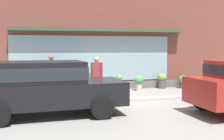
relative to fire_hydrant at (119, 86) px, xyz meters
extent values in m
plane|color=gray|center=(-0.34, -0.56, -0.48)|extent=(60.00, 60.00, 0.00)
cube|color=#B2B2AD|center=(-0.34, -0.76, -0.42)|extent=(14.00, 0.24, 0.12)
cube|color=brown|center=(-0.34, 2.64, 1.79)|extent=(14.00, 0.36, 4.55)
cube|color=#8CA5B2|center=(-0.66, 2.44, 1.02)|extent=(7.59, 0.03, 2.14)
cube|color=#2D5138|center=(-0.34, 2.29, 2.34)|extent=(8.19, 0.56, 0.12)
cube|color=#605E59|center=(-0.34, 2.42, -0.30)|extent=(7.99, 0.20, 0.36)
cylinder|color=#4C8C47|center=(0.00, 0.00, -0.45)|extent=(0.37, 0.37, 0.06)
cylinder|color=#4C8C47|center=(0.00, 0.00, -0.08)|extent=(0.25, 0.25, 0.67)
sphere|color=#4C8C47|center=(0.00, 0.00, 0.33)|extent=(0.28, 0.28, 0.28)
cylinder|color=#4C8C47|center=(-0.16, 0.00, -0.05)|extent=(0.10, 0.09, 0.09)
cylinder|color=#4C8C47|center=(0.16, 0.00, -0.05)|extent=(0.10, 0.09, 0.09)
cylinder|color=#4C8C47|center=(0.00, -0.16, -0.05)|extent=(0.09, 0.10, 0.09)
cylinder|color=brown|center=(-0.92, 0.35, -0.07)|extent=(0.12, 0.12, 0.82)
cylinder|color=brown|center=(-0.77, 0.28, -0.07)|extent=(0.12, 0.12, 0.82)
cube|color=#8E333D|center=(-0.85, 0.32, 0.64)|extent=(0.38, 0.31, 0.61)
sphere|color=#A37556|center=(-0.85, 0.32, 1.06)|extent=(0.22, 0.22, 0.22)
cylinder|color=#8E333D|center=(-1.04, 0.40, 0.66)|extent=(0.08, 0.08, 0.58)
cylinder|color=#8E333D|center=(-0.65, 0.23, 0.66)|extent=(0.08, 0.08, 0.58)
cube|color=#846647|center=(-1.11, 0.46, 0.39)|extent=(0.26, 0.19, 0.28)
cylinder|color=brown|center=(-2.64, 1.73, -0.06)|extent=(0.12, 0.12, 0.84)
cylinder|color=brown|center=(-2.56, 1.62, -0.06)|extent=(0.12, 0.12, 0.84)
cube|color=#475675|center=(-2.60, 1.67, 0.67)|extent=(0.32, 0.33, 0.63)
sphere|color=brown|center=(-2.60, 1.67, 1.10)|extent=(0.23, 0.23, 0.23)
cylinder|color=#475675|center=(-2.71, 1.82, 0.69)|extent=(0.08, 0.08, 0.60)
cylinder|color=#475675|center=(-2.50, 1.53, 0.69)|extent=(0.08, 0.08, 0.60)
cube|color=black|center=(-2.71, -2.24, 0.18)|extent=(4.50, 2.12, 0.68)
cube|color=black|center=(-2.93, -2.26, 0.81)|extent=(2.53, 1.84, 0.64)
cube|color=#1E2328|center=(-2.93, -2.26, 0.81)|extent=(2.57, 1.86, 0.35)
cylinder|color=black|center=(-1.42, -1.22, -0.16)|extent=(0.65, 0.23, 0.64)
cylinder|color=black|center=(-1.29, -3.06, -0.16)|extent=(0.65, 0.23, 0.64)
cylinder|color=black|center=(-4.13, -1.42, -0.16)|extent=(0.65, 0.23, 0.64)
cylinder|color=black|center=(2.11, -2.60, -0.14)|extent=(0.68, 0.21, 0.67)
cylinder|color=#33473D|center=(-0.65, 1.81, -0.38)|extent=(0.48, 0.48, 0.20)
sphere|color=#3D8442|center=(-0.65, 1.81, 0.03)|extent=(0.72, 0.72, 0.72)
cylinder|color=#4C4C51|center=(-4.60, 1.84, -0.31)|extent=(0.44, 0.44, 0.34)
sphere|color=#4C934C|center=(-4.60, 1.84, 0.01)|extent=(0.43, 0.43, 0.43)
sphere|color=#DB4C7A|center=(-4.51, 1.79, 0.10)|extent=(0.08, 0.08, 0.08)
sphere|color=#DB4C7A|center=(-4.59, 1.93, 0.10)|extent=(0.12, 0.12, 0.12)
cylinder|color=#B7B2A3|center=(1.39, 1.69, -0.32)|extent=(0.28, 0.28, 0.32)
sphere|color=#4C934C|center=(1.39, 1.69, 0.02)|extent=(0.43, 0.43, 0.43)
cylinder|color=#4C4C51|center=(3.80, 1.94, -0.37)|extent=(0.39, 0.39, 0.21)
sphere|color=#3D8442|center=(3.80, 1.94, -0.07)|extent=(0.47, 0.47, 0.47)
cylinder|color=#4C4C51|center=(2.74, 2.12, -0.28)|extent=(0.38, 0.38, 0.39)
sphere|color=olive|center=(2.74, 2.12, 0.06)|extent=(0.41, 0.41, 0.41)
sphere|color=#E5C64C|center=(2.66, 2.09, 0.14)|extent=(0.10, 0.10, 0.10)
camera|label=1|loc=(-2.74, -10.53, 1.52)|focal=44.25mm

